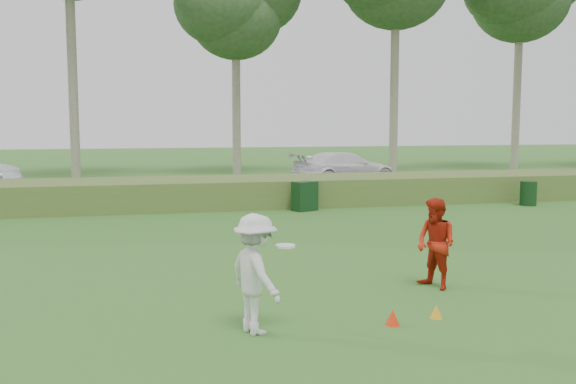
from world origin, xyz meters
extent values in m
plane|color=#2A6120|center=(0.00, 0.00, 0.00)|extent=(120.00, 120.00, 0.00)
cube|color=#486428|center=(0.00, 12.00, 0.45)|extent=(80.00, 3.00, 0.90)
cube|color=#2D2D2D|center=(0.00, 17.00, 0.03)|extent=(80.00, 6.00, 0.06)
cylinder|color=gray|center=(-6.00, 23.00, 7.75)|extent=(0.44, 0.44, 15.50)
cylinder|color=gray|center=(2.00, 24.50, 5.75)|extent=(0.44, 0.44, 11.50)
ellipsoid|color=#2B4A25|center=(2.00, 24.50, 8.62)|extent=(6.24, 6.24, 5.28)
cylinder|color=gray|center=(10.00, 22.50, 7.00)|extent=(0.44, 0.44, 14.00)
cylinder|color=gray|center=(18.00, 23.80, 6.75)|extent=(0.44, 0.44, 13.50)
imported|color=silver|center=(-1.60, -0.99, 0.79)|extent=(0.91, 1.17, 1.59)
cylinder|color=white|center=(-1.20, -0.99, 1.15)|extent=(0.27, 0.27, 0.03)
imported|color=#B6210F|center=(1.73, 0.56, 0.76)|extent=(0.80, 0.90, 1.52)
cone|color=red|center=(0.28, -1.12, 0.11)|extent=(0.20, 0.20, 0.22)
cone|color=orange|center=(1.01, -0.97, 0.10)|extent=(0.18, 0.18, 0.20)
cube|color=#113315|center=(1.98, 10.17, 0.46)|extent=(0.86, 0.71, 0.92)
cylinder|color=black|center=(9.56, 9.71, 0.41)|extent=(0.62, 0.62, 0.81)
imported|color=white|center=(5.80, 17.81, 0.76)|extent=(5.12, 3.04, 1.39)
camera|label=1|loc=(-3.06, -9.11, 2.78)|focal=40.00mm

